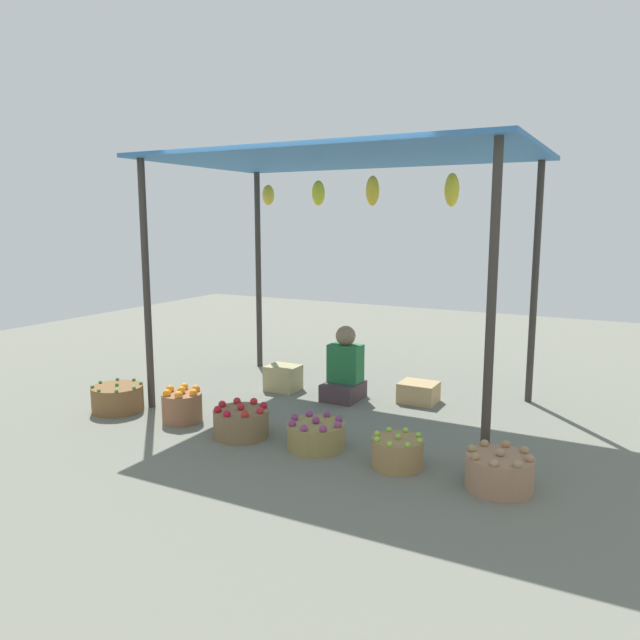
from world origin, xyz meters
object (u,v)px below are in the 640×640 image
at_px(vendor_person, 345,371).
at_px(basket_red_apples, 241,422).
at_px(basket_purple_onions, 316,435).
at_px(basket_potatoes, 499,472).
at_px(basket_oranges, 182,406).
at_px(wooden_crate_near_vendor, 419,392).
at_px(wooden_crate_stacked_rear, 283,378).
at_px(basket_limes, 398,452).
at_px(basket_green_chilies, 118,398).

bearing_deg(vendor_person, basket_red_apples, -101.96).
height_order(basket_purple_onions, basket_potatoes, basket_potatoes).
xyz_separation_m(vendor_person, basket_red_apples, (-0.31, -1.45, -0.17)).
bearing_deg(basket_oranges, wooden_crate_near_vendor, 42.67).
bearing_deg(wooden_crate_stacked_rear, basket_limes, -36.76).
relative_size(vendor_person, basket_oranges, 2.09).
relative_size(basket_purple_onions, wooden_crate_near_vendor, 1.28).
distance_m(vendor_person, wooden_crate_near_vendor, 0.80).
bearing_deg(basket_purple_onions, wooden_crate_stacked_rear, 130.19).
bearing_deg(basket_potatoes, basket_red_apples, 179.49).
distance_m(basket_oranges, wooden_crate_stacked_rear, 1.38).
bearing_deg(wooden_crate_near_vendor, vendor_person, -161.78).
xyz_separation_m(basket_green_chilies, wooden_crate_near_vendor, (2.54, 1.67, -0.02)).
bearing_deg(vendor_person, wooden_crate_near_vendor, 18.22).
distance_m(basket_limes, wooden_crate_near_vendor, 1.73).
bearing_deg(wooden_crate_near_vendor, basket_oranges, -137.33).
bearing_deg(basket_green_chilies, basket_red_apples, -0.66).
height_order(basket_potatoes, wooden_crate_near_vendor, basket_potatoes).
bearing_deg(basket_potatoes, basket_purple_onions, 176.74).
relative_size(basket_oranges, basket_potatoes, 0.79).
relative_size(basket_oranges, wooden_crate_stacked_rear, 1.07).
distance_m(basket_red_apples, basket_potatoes, 2.22).
xyz_separation_m(basket_limes, wooden_crate_stacked_rear, (-1.88, 1.41, 0.02)).
bearing_deg(basket_purple_onions, basket_green_chilies, -178.72).
height_order(vendor_person, basket_purple_onions, vendor_person).
bearing_deg(basket_oranges, vendor_person, 53.43).
relative_size(vendor_person, basket_green_chilies, 1.56).
bearing_deg(basket_red_apples, vendor_person, 78.04).
bearing_deg(basket_green_chilies, basket_oranges, 3.60).
xyz_separation_m(basket_potatoes, wooden_crate_stacked_rear, (-2.65, 1.44, 0.01)).
relative_size(basket_potatoes, wooden_crate_near_vendor, 1.25).
xyz_separation_m(vendor_person, basket_green_chilies, (-1.81, -1.43, -0.17)).
relative_size(basket_red_apples, wooden_crate_stacked_rear, 1.39).
bearing_deg(basket_purple_onions, basket_potatoes, -3.26).
bearing_deg(basket_red_apples, basket_green_chilies, 179.34).
height_order(vendor_person, wooden_crate_stacked_rear, vendor_person).
height_order(basket_oranges, wooden_crate_near_vendor, basket_oranges).
relative_size(basket_red_apples, basket_purple_onions, 1.00).
distance_m(basket_limes, wooden_crate_stacked_rear, 2.35).
bearing_deg(basket_green_chilies, wooden_crate_near_vendor, 33.36).
distance_m(vendor_person, basket_purple_onions, 1.45).
bearing_deg(basket_green_chilies, vendor_person, 38.40).
xyz_separation_m(basket_purple_onions, wooden_crate_near_vendor, (0.34, 1.63, -0.01)).
height_order(basket_oranges, basket_purple_onions, basket_oranges).
xyz_separation_m(basket_oranges, wooden_crate_near_vendor, (1.76, 1.63, -0.04)).
bearing_deg(basket_oranges, basket_purple_onions, 0.01).
bearing_deg(wooden_crate_near_vendor, wooden_crate_stacked_rear, -169.49).
xyz_separation_m(basket_green_chilies, basket_limes, (2.95, -0.01, -0.01)).
bearing_deg(wooden_crate_stacked_rear, basket_potatoes, -28.44).
bearing_deg(basket_limes, wooden_crate_stacked_rear, 143.24).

